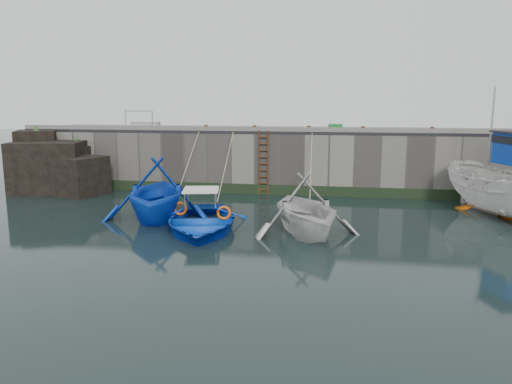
% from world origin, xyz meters
% --- Properties ---
extents(ground, '(120.00, 120.00, 0.00)m').
position_xyz_m(ground, '(0.00, 0.00, 0.00)').
color(ground, black).
rests_on(ground, ground).
extents(quay_back, '(30.00, 5.00, 3.00)m').
position_xyz_m(quay_back, '(0.00, 12.50, 1.50)').
color(quay_back, slate).
rests_on(quay_back, ground).
extents(road_back, '(30.00, 5.00, 0.16)m').
position_xyz_m(road_back, '(0.00, 12.50, 3.08)').
color(road_back, black).
rests_on(road_back, quay_back).
extents(kerb_back, '(30.00, 0.30, 0.20)m').
position_xyz_m(kerb_back, '(0.00, 10.15, 3.26)').
color(kerb_back, slate).
rests_on(kerb_back, road_back).
extents(algae_back, '(30.00, 0.08, 0.50)m').
position_xyz_m(algae_back, '(0.00, 9.96, 0.25)').
color(algae_back, black).
rests_on(algae_back, ground).
extents(rock_outcrop, '(5.85, 4.24, 3.41)m').
position_xyz_m(rock_outcrop, '(-12.92, 9.11, 1.26)').
color(rock_outcrop, black).
rests_on(rock_outcrop, ground).
extents(ladder, '(0.51, 0.08, 3.20)m').
position_xyz_m(ladder, '(-2.00, 9.91, 1.59)').
color(ladder, '#3F1E0F').
rests_on(ladder, ground).
extents(boat_near_white, '(5.62, 6.14, 2.73)m').
position_xyz_m(boat_near_white, '(-5.41, 4.16, 0.00)').
color(boat_near_white, blue).
rests_on(boat_near_white, ground).
extents(boat_near_white_rope, '(0.04, 4.23, 3.10)m').
position_xyz_m(boat_near_white_rope, '(-5.41, 8.33, 0.00)').
color(boat_near_white_rope, tan).
rests_on(boat_near_white_rope, ground).
extents(boat_near_blue, '(4.80, 5.96, 1.10)m').
position_xyz_m(boat_near_blue, '(-3.21, 2.78, 0.00)').
color(boat_near_blue, blue).
rests_on(boat_near_blue, ground).
extents(boat_near_blue_rope, '(0.04, 5.38, 3.10)m').
position_xyz_m(boat_near_blue_rope, '(-3.21, 7.64, 0.00)').
color(boat_near_blue_rope, tan).
rests_on(boat_near_blue_rope, ground).
extents(boat_near_blacktrim, '(5.48, 5.83, 2.45)m').
position_xyz_m(boat_near_blacktrim, '(0.62, 2.82, 0.00)').
color(boat_near_blacktrim, silver).
rests_on(boat_near_blacktrim, ground).
extents(boat_near_blacktrim_rope, '(0.04, 5.35, 3.10)m').
position_xyz_m(boat_near_blacktrim_rope, '(0.62, 7.66, 0.00)').
color(boat_near_blacktrim_rope, tan).
rests_on(boat_near_blacktrim_rope, ground).
extents(boat_far_white, '(4.77, 7.13, 5.58)m').
position_xyz_m(boat_far_white, '(8.41, 6.68, 1.08)').
color(boat_far_white, white).
rests_on(boat_far_white, ground).
extents(fish_crate, '(0.72, 0.49, 0.31)m').
position_xyz_m(fish_crate, '(1.47, 11.64, 3.32)').
color(fish_crate, '#177F2B').
rests_on(fish_crate, road_back).
extents(railing, '(1.60, 1.05, 1.00)m').
position_xyz_m(railing, '(-8.75, 11.25, 3.36)').
color(railing, '#A5A8AD').
rests_on(railing, road_back).
extents(bollard_a, '(0.18, 0.18, 0.28)m').
position_xyz_m(bollard_a, '(-5.00, 10.25, 3.30)').
color(bollard_a, '#3F1E0F').
rests_on(bollard_a, road_back).
extents(bollard_b, '(0.18, 0.18, 0.28)m').
position_xyz_m(bollard_b, '(-2.50, 10.25, 3.30)').
color(bollard_b, '#3F1E0F').
rests_on(bollard_b, road_back).
extents(bollard_c, '(0.18, 0.18, 0.28)m').
position_xyz_m(bollard_c, '(0.20, 10.25, 3.30)').
color(bollard_c, '#3F1E0F').
rests_on(bollard_c, road_back).
extents(bollard_d, '(0.18, 0.18, 0.28)m').
position_xyz_m(bollard_d, '(2.80, 10.25, 3.30)').
color(bollard_d, '#3F1E0F').
rests_on(bollard_d, road_back).
extents(bollard_e, '(0.18, 0.18, 0.28)m').
position_xyz_m(bollard_e, '(6.00, 10.25, 3.30)').
color(bollard_e, '#3F1E0F').
rests_on(bollard_e, road_back).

